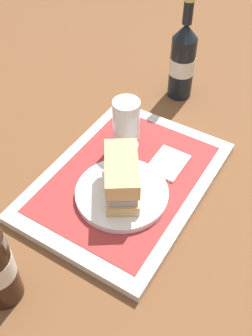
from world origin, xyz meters
The scene contains 8 objects.
ground_plane centered at (0.00, 0.00, 0.00)m, with size 3.00×3.00×0.00m, color brown.
tray centered at (0.00, 0.00, 0.01)m, with size 0.44×0.32×0.02m, color silver.
placemat centered at (0.00, 0.00, 0.02)m, with size 0.38×0.27×0.00m, color #9E2D2D.
plate centered at (-0.05, -0.02, 0.03)m, with size 0.19×0.19×0.01m, color white.
sandwich centered at (-0.04, -0.02, 0.08)m, with size 0.14×0.13×0.08m.
beer_glass centered at (0.08, 0.05, 0.09)m, with size 0.06×0.06×0.12m.
napkin_folded centered at (0.08, -0.06, 0.02)m, with size 0.09×0.07×0.01m, color white.
beer_bottle centered at (0.35, 0.05, 0.10)m, with size 0.07×0.07×0.27m.
Camera 1 is at (-0.49, -0.30, 0.65)m, focal length 42.81 mm.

